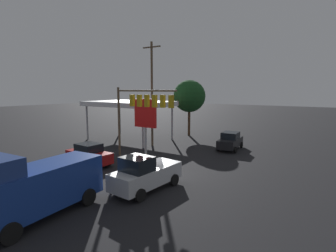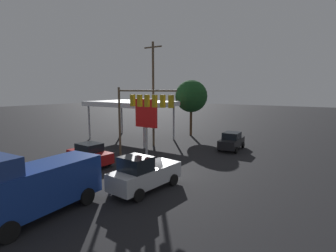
% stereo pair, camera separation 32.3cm
% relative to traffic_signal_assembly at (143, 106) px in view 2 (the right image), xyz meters
% --- Properties ---
extents(ground_plane, '(200.00, 200.00, 0.00)m').
position_rel_traffic_signal_assembly_xyz_m(ground_plane, '(-2.34, 1.72, -5.23)').
color(ground_plane, black).
extents(traffic_signal_assembly, '(6.15, 0.43, 6.79)m').
position_rel_traffic_signal_assembly_xyz_m(traffic_signal_assembly, '(0.00, 0.00, 0.00)').
color(traffic_signal_assembly, brown).
rests_on(traffic_signal_assembly, ground).
extents(utility_pole, '(2.40, 0.26, 11.93)m').
position_rel_traffic_signal_assembly_xyz_m(utility_pole, '(4.56, -7.37, 1.03)').
color(utility_pole, brown).
rests_on(utility_pole, ground).
extents(gas_station_canopy, '(10.64, 7.37, 5.08)m').
position_rel_traffic_signal_assembly_xyz_m(gas_station_canopy, '(9.40, -8.86, -0.51)').
color(gas_station_canopy, silver).
rests_on(gas_station_canopy, ground).
extents(price_sign, '(2.60, 0.27, 5.68)m').
position_rel_traffic_signal_assembly_xyz_m(price_sign, '(2.41, -3.39, -1.18)').
color(price_sign, '#B7B7BC').
rests_on(price_sign, ground).
extents(sedan_far, '(2.33, 4.53, 1.93)m').
position_rel_traffic_signal_assembly_xyz_m(sedan_far, '(-3.81, -10.58, -4.28)').
color(sedan_far, black).
rests_on(sedan_far, ground).
extents(delivery_truck, '(2.93, 6.94, 3.58)m').
position_rel_traffic_signal_assembly_xyz_m(delivery_truck, '(-1.09, 10.05, -3.54)').
color(delivery_truck, navy).
rests_on(delivery_truck, ground).
extents(sedan_waiting, '(4.49, 2.25, 1.93)m').
position_rel_traffic_signal_assembly_xyz_m(sedan_waiting, '(4.32, 2.18, -4.28)').
color(sedan_waiting, maroon).
rests_on(sedan_waiting, ground).
extents(pickup_parked, '(2.56, 5.33, 2.40)m').
position_rel_traffic_signal_assembly_xyz_m(pickup_parked, '(-3.38, 4.02, -4.12)').
color(pickup_parked, silver).
rests_on(pickup_parked, ground).
extents(street_tree, '(4.57, 4.57, 7.95)m').
position_rel_traffic_signal_assembly_xyz_m(street_tree, '(4.35, -15.93, 0.42)').
color(street_tree, '#4C331E').
rests_on(street_tree, ground).
extents(fire_hydrant, '(0.24, 0.24, 0.88)m').
position_rel_traffic_signal_assembly_xyz_m(fire_hydrant, '(3.50, 3.43, -4.79)').
color(fire_hydrant, gold).
rests_on(fire_hydrant, ground).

